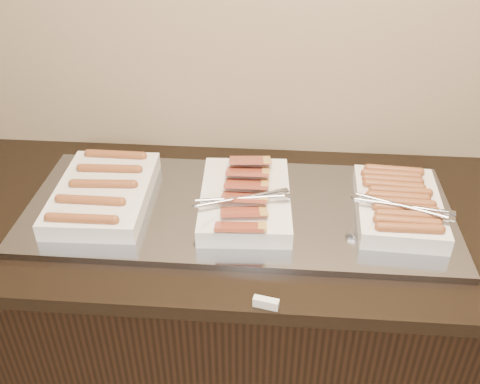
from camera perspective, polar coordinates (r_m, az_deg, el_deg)
name	(u,v)px	position (r m, az deg, el deg)	size (l,w,h in m)	color
counter	(246,321)	(1.83, 0.62, -13.57)	(2.06, 0.76, 0.90)	black
warming_tray	(238,209)	(1.52, -0.17, -1.86)	(1.20, 0.50, 0.02)	gray
dish_left	(103,192)	(1.58, -14.37, -0.03)	(0.27, 0.40, 0.07)	silver
dish_center	(245,198)	(1.50, 0.54, -0.69)	(0.28, 0.40, 0.09)	silver
dish_right	(399,204)	(1.53, 16.57, -1.28)	(0.27, 0.35, 0.08)	silver
label_holder	(266,303)	(1.25, 2.79, -11.74)	(0.06, 0.02, 0.02)	silver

